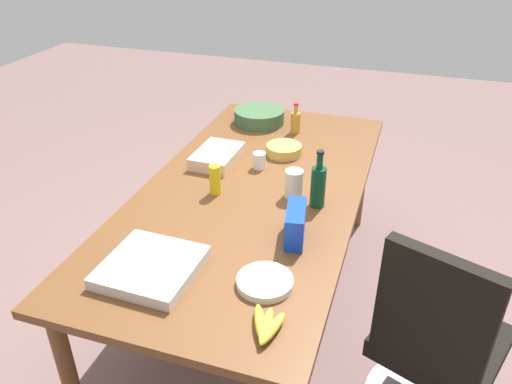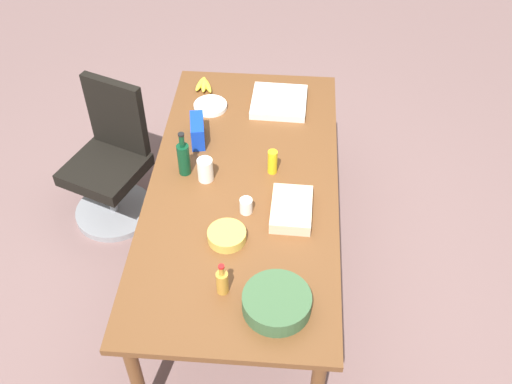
% 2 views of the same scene
% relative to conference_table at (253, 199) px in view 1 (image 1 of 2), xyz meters
% --- Properties ---
extents(ground_plane, '(10.00, 10.00, 0.00)m').
position_rel_conference_table_xyz_m(ground_plane, '(0.00, 0.00, -0.72)').
color(ground_plane, '#775A58').
extents(conference_table, '(2.25, 1.09, 0.79)m').
position_rel_conference_table_xyz_m(conference_table, '(0.00, 0.00, 0.00)').
color(conference_table, brown).
rests_on(conference_table, ground).
extents(office_chair, '(0.62, 0.62, 1.02)m').
position_rel_conference_table_xyz_m(office_chair, '(-0.48, -0.97, -0.33)').
color(office_chair, gray).
rests_on(office_chair, ground).
extents(mustard_bottle, '(0.07, 0.07, 0.15)m').
position_rel_conference_table_xyz_m(mustard_bottle, '(-0.11, 0.16, 0.15)').
color(mustard_bottle, yellow).
rests_on(mustard_bottle, conference_table).
extents(chip_bowl, '(0.25, 0.25, 0.06)m').
position_rel_conference_table_xyz_m(chip_bowl, '(0.43, -0.05, 0.10)').
color(chip_bowl, gold).
rests_on(chip_bowl, conference_table).
extents(paper_plate_stack, '(0.22, 0.22, 0.03)m').
position_rel_conference_table_xyz_m(paper_plate_stack, '(-0.71, -0.28, 0.09)').
color(paper_plate_stack, white).
rests_on(paper_plate_stack, conference_table).
extents(pizza_box, '(0.37, 0.37, 0.05)m').
position_rel_conference_table_xyz_m(pizza_box, '(-0.77, 0.17, 0.10)').
color(pizza_box, silver).
rests_on(pizza_box, conference_table).
extents(wine_bottle, '(0.09, 0.09, 0.29)m').
position_rel_conference_table_xyz_m(wine_bottle, '(-0.07, -0.35, 0.18)').
color(wine_bottle, '#0D3F23').
rests_on(wine_bottle, conference_table).
extents(paper_cup, '(0.09, 0.09, 0.09)m').
position_rel_conference_table_xyz_m(paper_cup, '(0.22, 0.04, 0.12)').
color(paper_cup, white).
rests_on(paper_cup, conference_table).
extents(dressing_bottle, '(0.06, 0.06, 0.19)m').
position_rel_conference_table_xyz_m(dressing_bottle, '(0.76, -0.03, 0.15)').
color(dressing_bottle, '#BF8730').
rests_on(dressing_bottle, conference_table).
extents(chip_bag_blue, '(0.23, 0.12, 0.15)m').
position_rel_conference_table_xyz_m(chip_bag_blue, '(-0.37, -0.32, 0.15)').
color(chip_bag_blue, '#123CC1').
rests_on(chip_bag_blue, conference_table).
extents(salad_bowl, '(0.34, 0.34, 0.09)m').
position_rel_conference_table_xyz_m(salad_bowl, '(0.84, 0.24, 0.12)').
color(salad_bowl, '#3B5F39').
rests_on(salad_bowl, conference_table).
extents(mayo_jar, '(0.10, 0.10, 0.14)m').
position_rel_conference_table_xyz_m(mayo_jar, '(-0.02, -0.22, 0.14)').
color(mayo_jar, white).
rests_on(mayo_jar, conference_table).
extents(banana_bunch, '(0.19, 0.14, 0.04)m').
position_rel_conference_table_xyz_m(banana_bunch, '(-0.93, -0.36, 0.10)').
color(banana_bunch, yellow).
rests_on(banana_bunch, conference_table).
extents(sheet_cake, '(0.33, 0.23, 0.07)m').
position_rel_conference_table_xyz_m(sheet_cake, '(0.22, 0.28, 0.11)').
color(sheet_cake, beige).
rests_on(sheet_cake, conference_table).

